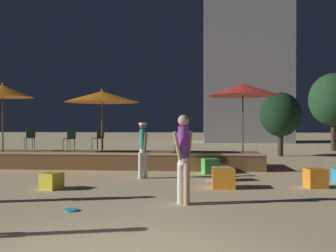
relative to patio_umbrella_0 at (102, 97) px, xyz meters
name	(u,v)px	position (x,y,z in m)	size (l,w,h in m)	color
wooden_deck	(119,160)	(0.45, 0.83, -2.35)	(10.69, 2.25, 0.63)	brown
patio_umbrella_0	(102,97)	(0.00, 0.00, 0.00)	(2.67, 2.67, 2.91)	brown
patio_umbrella_1	(3,91)	(-3.71, -0.04, 0.23)	(2.17, 2.17, 3.16)	brown
patio_umbrella_2	(243,90)	(5.02, 0.07, 0.22)	(2.51, 2.51, 3.14)	brown
cube_seat_0	(52,181)	(-0.27, -3.98, -2.42)	(0.58, 0.58, 0.41)	yellow
cube_seat_1	(315,178)	(6.50, -3.24, -2.38)	(0.54, 0.54, 0.50)	orange
cube_seat_3	(210,166)	(3.86, -0.73, -2.38)	(0.61, 0.61, 0.50)	#4CC651
cube_seat_4	(223,174)	(4.18, -2.21, -2.43)	(0.63, 0.63, 0.39)	white
cube_seat_5	(223,178)	(4.11, -3.48, -2.38)	(0.58, 0.58, 0.50)	orange
person_1	(143,147)	(1.78, -1.98, -1.67)	(0.34, 0.42, 1.70)	white
person_3	(183,154)	(3.16, -5.50, -1.59)	(0.43, 0.48, 1.85)	tan
bistro_chair_0	(30,136)	(-3.26, 1.24, -1.45)	(0.48, 0.48, 0.90)	#1E4C47
bistro_chair_1	(99,136)	(-0.41, 1.11, -1.45)	(0.47, 0.47, 0.90)	#47474C
bistro_chair_2	(183,137)	(2.89, 0.49, -1.45)	(0.48, 0.48, 0.90)	#2D3338
bistro_chair_3	(70,136)	(-1.34, 0.48, -1.45)	(0.48, 0.48, 0.90)	#1E4C47
frisbee_disc	(71,210)	(1.04, -6.26, -2.61)	(0.26, 0.26, 0.03)	#33B2D8
background_tree_0	(280,115)	(7.58, 5.99, -0.54)	(2.03, 2.03, 3.22)	#3D2B1C
background_tree_1	(334,100)	(11.53, 9.88, 0.44)	(2.87, 2.87, 4.66)	#3D2B1C
distant_building	(247,63)	(7.63, 19.35, 4.16)	(7.38, 3.33, 13.57)	gray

